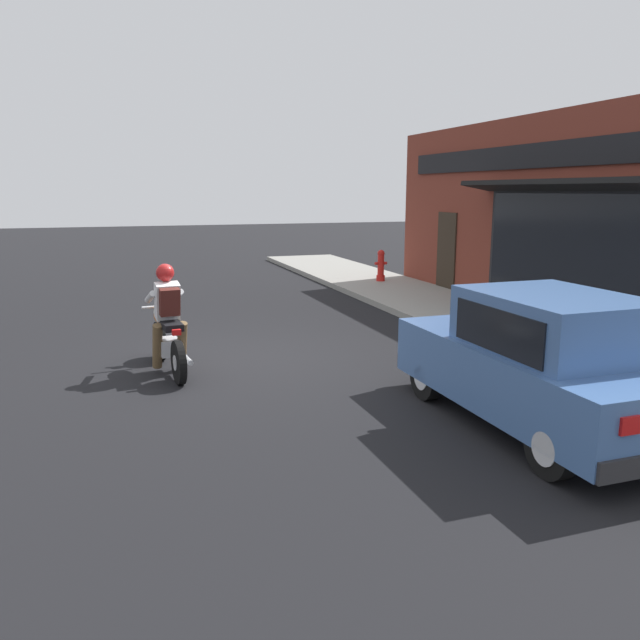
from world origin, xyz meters
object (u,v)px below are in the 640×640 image
(car_hatchback, at_px, (540,362))
(fire_hydrant, at_px, (381,266))
(traffic_cone, at_px, (624,359))
(motorcycle_with_rider, at_px, (168,327))

(car_hatchback, height_order, fire_hydrant, car_hatchback)
(car_hatchback, relative_size, fire_hydrant, 4.31)
(car_hatchback, bearing_deg, traffic_cone, 21.25)
(traffic_cone, bearing_deg, car_hatchback, -158.75)
(motorcycle_with_rider, bearing_deg, traffic_cone, -26.26)
(car_hatchback, xyz_separation_m, fire_hydrant, (2.73, 10.44, -0.19))
(car_hatchback, distance_m, fire_hydrant, 10.80)
(motorcycle_with_rider, height_order, fire_hydrant, motorcycle_with_rider)
(traffic_cone, relative_size, fire_hydrant, 0.68)
(motorcycle_with_rider, bearing_deg, fire_hydrant, 46.44)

